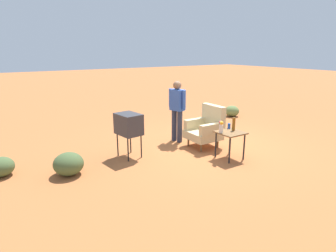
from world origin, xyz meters
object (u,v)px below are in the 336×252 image
(armchair, at_px, (206,128))
(bottle_tall_amber, at_px, (234,124))
(person_standing, at_px, (177,107))
(soda_can_blue, at_px, (229,126))
(tv_on_stand, at_px, (129,124))
(side_table, at_px, (230,136))
(flower_vase, at_px, (221,126))

(armchair, distance_m, bottle_tall_amber, 0.94)
(person_standing, bearing_deg, soda_can_blue, 17.73)
(armchair, xyz_separation_m, tv_on_stand, (-0.38, -1.99, 0.28))
(side_table, distance_m, flower_vase, 0.34)
(bottle_tall_amber, relative_size, flower_vase, 1.13)
(flower_vase, bearing_deg, side_table, 72.27)
(armchair, relative_size, person_standing, 0.65)
(side_table, xyz_separation_m, person_standing, (-1.71, -0.30, 0.40))
(side_table, distance_m, tv_on_stand, 2.33)
(soda_can_blue, bearing_deg, tv_on_stand, -118.00)
(soda_can_blue, bearing_deg, person_standing, -162.27)
(person_standing, distance_m, soda_can_blue, 1.57)
(armchair, relative_size, bottle_tall_amber, 3.53)
(armchair, height_order, flower_vase, armchair)
(armchair, relative_size, tv_on_stand, 1.03)
(armchair, distance_m, tv_on_stand, 2.05)
(tv_on_stand, xyz_separation_m, bottle_tall_amber, (1.27, 2.04, -0.00))
(tv_on_stand, xyz_separation_m, flower_vase, (1.26, 1.66, -0.00))
(side_table, relative_size, tv_on_stand, 0.61)
(soda_can_blue, distance_m, flower_vase, 0.44)
(tv_on_stand, bearing_deg, bottle_tall_amber, 57.97)
(side_table, bearing_deg, armchair, 174.04)
(tv_on_stand, height_order, bottle_tall_amber, tv_on_stand)
(person_standing, height_order, bottle_tall_amber, person_standing)
(side_table, bearing_deg, soda_can_blue, 143.00)
(bottle_tall_amber, bearing_deg, flower_vase, -92.37)
(armchair, relative_size, flower_vase, 4.00)
(soda_can_blue, bearing_deg, armchair, -173.96)
(bottle_tall_amber, bearing_deg, person_standing, -165.04)
(tv_on_stand, xyz_separation_m, person_standing, (-0.38, 1.59, 0.16))
(side_table, bearing_deg, tv_on_stand, -125.13)
(person_standing, xyz_separation_m, bottle_tall_amber, (1.65, 0.44, -0.16))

